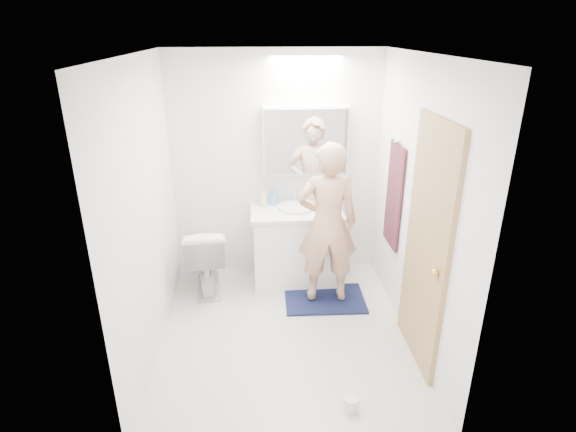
{
  "coord_description": "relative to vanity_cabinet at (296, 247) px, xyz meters",
  "views": [
    {
      "loc": [
        -0.23,
        -3.45,
        2.58
      ],
      "look_at": [
        0.05,
        0.25,
        1.05
      ],
      "focal_mm": 28.66,
      "sensor_mm": 36.0,
      "label": 1
    }
  ],
  "objects": [
    {
      "name": "floor",
      "position": [
        -0.19,
        -0.96,
        -0.39
      ],
      "size": [
        2.5,
        2.5,
        0.0
      ],
      "primitive_type": "plane",
      "color": "silver",
      "rests_on": "ground"
    },
    {
      "name": "medicine_cabinet",
      "position": [
        0.11,
        0.21,
        1.11
      ],
      "size": [
        0.88,
        0.14,
        0.7
      ],
      "primitive_type": "cube",
      "color": "white",
      "rests_on": "wall_back"
    },
    {
      "name": "mirror_panel",
      "position": [
        0.11,
        0.13,
        1.11
      ],
      "size": [
        0.84,
        0.01,
        0.66
      ],
      "primitive_type": "cube",
      "color": "silver",
      "rests_on": "medicine_cabinet"
    },
    {
      "name": "soap_bottle_a",
      "position": [
        -0.34,
        0.15,
        0.54
      ],
      "size": [
        0.12,
        0.12,
        0.22
      ],
      "primitive_type": "imported",
      "rotation": [
        0.0,
        0.0,
        0.74
      ],
      "color": "beige",
      "rests_on": "countertop"
    },
    {
      "name": "bath_rug",
      "position": [
        0.25,
        -0.45,
        -0.38
      ],
      "size": [
        0.81,
        0.57,
        0.02
      ],
      "primitive_type": "cube",
      "rotation": [
        0.0,
        0.0,
        -0.03
      ],
      "color": "#141940",
      "rests_on": "floor"
    },
    {
      "name": "door_knob",
      "position": [
        0.85,
        -1.61,
        0.56
      ],
      "size": [
        0.06,
        0.06,
        0.06
      ],
      "primitive_type": "sphere",
      "color": "gold",
      "rests_on": "door"
    },
    {
      "name": "vanity_cabinet",
      "position": [
        0.0,
        0.0,
        0.0
      ],
      "size": [
        0.9,
        0.55,
        0.78
      ],
      "primitive_type": "cube",
      "color": "white",
      "rests_on": "floor"
    },
    {
      "name": "sink_basin",
      "position": [
        0.0,
        0.03,
        0.45
      ],
      "size": [
        0.36,
        0.36,
        0.03
      ],
      "primitive_type": "cylinder",
      "color": "silver",
      "rests_on": "countertop"
    },
    {
      "name": "towel",
      "position": [
        0.89,
        -0.41,
        0.71
      ],
      "size": [
        0.02,
        0.42,
        1.0
      ],
      "primitive_type": "cube",
      "color": "black",
      "rests_on": "wall_right"
    },
    {
      "name": "wall_front",
      "position": [
        -0.19,
        -2.21,
        0.81
      ],
      "size": [
        2.5,
        0.0,
        2.5
      ],
      "primitive_type": "plane",
      "rotation": [
        -1.57,
        0.0,
        0.0
      ],
      "color": "white",
      "rests_on": "floor"
    },
    {
      "name": "door",
      "position": [
        0.89,
        -1.31,
        0.61
      ],
      "size": [
        0.04,
        0.8,
        2.0
      ],
      "primitive_type": "cube",
      "color": "tan",
      "rests_on": "wall_right"
    },
    {
      "name": "towel_hook",
      "position": [
        0.87,
        -0.41,
        1.23
      ],
      "size": [
        0.07,
        0.02,
        0.02
      ],
      "primitive_type": "cylinder",
      "rotation": [
        0.0,
        1.57,
        0.0
      ],
      "color": "silver",
      "rests_on": "wall_right"
    },
    {
      "name": "person",
      "position": [
        0.25,
        -0.45,
        0.46
      ],
      "size": [
        0.59,
        0.4,
        1.6
      ],
      "primitive_type": "imported",
      "rotation": [
        0.0,
        0.0,
        3.12
      ],
      "color": "tan",
      "rests_on": "bath_rug"
    },
    {
      "name": "faucet",
      "position": [
        0.0,
        0.22,
        0.51
      ],
      "size": [
        0.02,
        0.02,
        0.16
      ],
      "primitive_type": "cylinder",
      "color": "silver",
      "rests_on": "countertop"
    },
    {
      "name": "toilet_paper_roll",
      "position": [
        0.23,
        -1.89,
        -0.34
      ],
      "size": [
        0.11,
        0.11,
        0.1
      ],
      "primitive_type": "cylinder",
      "color": "white",
      "rests_on": "floor"
    },
    {
      "name": "toothbrush_cup",
      "position": [
        0.28,
        0.16,
        0.48
      ],
      "size": [
        0.12,
        0.12,
        0.09
      ],
      "primitive_type": "imported",
      "rotation": [
        0.0,
        0.0,
        0.25
      ],
      "color": "#3D51B9",
      "rests_on": "countertop"
    },
    {
      "name": "ceiling",
      "position": [
        -0.19,
        -0.96,
        2.01
      ],
      "size": [
        2.5,
        2.5,
        0.0
      ],
      "primitive_type": "plane",
      "rotation": [
        3.14,
        0.0,
        0.0
      ],
      "color": "white",
      "rests_on": "floor"
    },
    {
      "name": "toilet",
      "position": [
        -0.95,
        -0.11,
        -0.02
      ],
      "size": [
        0.47,
        0.75,
        0.73
      ],
      "primitive_type": "imported",
      "rotation": [
        0.0,
        0.0,
        3.23
      ],
      "color": "white",
      "rests_on": "floor"
    },
    {
      "name": "soap_bottle_b",
      "position": [
        -0.22,
        0.18,
        0.51
      ],
      "size": [
        0.11,
        0.11,
        0.17
      ],
      "primitive_type": "imported",
      "rotation": [
        0.0,
        0.0,
        -0.61
      ],
      "color": "#639FD5",
      "rests_on": "countertop"
    },
    {
      "name": "wall_right",
      "position": [
        0.91,
        -0.96,
        0.81
      ],
      "size": [
        0.0,
        2.5,
        2.5
      ],
      "primitive_type": "plane",
      "rotation": [
        1.57,
        0.0,
        -1.57
      ],
      "color": "white",
      "rests_on": "floor"
    },
    {
      "name": "wall_back",
      "position": [
        -0.19,
        0.29,
        0.81
      ],
      "size": [
        2.5,
        0.0,
        2.5
      ],
      "primitive_type": "plane",
      "rotation": [
        1.57,
        0.0,
        0.0
      ],
      "color": "white",
      "rests_on": "floor"
    },
    {
      "name": "wall_left",
      "position": [
        -1.29,
        -0.96,
        0.81
      ],
      "size": [
        0.0,
        2.5,
        2.5
      ],
      "primitive_type": "plane",
      "rotation": [
        1.57,
        0.0,
        1.57
      ],
      "color": "white",
      "rests_on": "floor"
    },
    {
      "name": "countertop",
      "position": [
        0.0,
        -0.0,
        0.41
      ],
      "size": [
        0.95,
        0.58,
        0.04
      ],
      "primitive_type": "cube",
      "color": "silver",
      "rests_on": "vanity_cabinet"
    }
  ]
}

